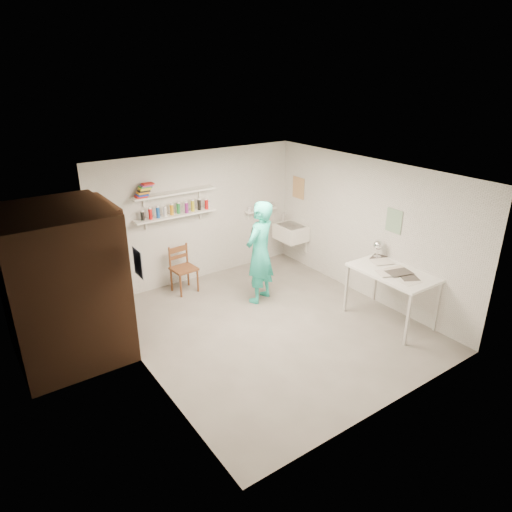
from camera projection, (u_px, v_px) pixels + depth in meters
floor at (271, 327)px, 7.12m from camera, size 4.00×4.50×0.02m
ceiling at (273, 173)px, 6.19m from camera, size 4.00×4.50×0.02m
wall_back at (198, 217)px, 8.37m from camera, size 4.00×0.02×2.40m
wall_front at (396, 320)px, 4.94m from camera, size 4.00×0.02×2.40m
wall_left at (140, 291)px, 5.60m from camera, size 0.02×4.50×2.40m
wall_right at (367, 229)px, 7.72m from camera, size 0.02×4.50×2.40m
doorway_recess at (115, 275)px, 6.48m from camera, size 0.02×0.90×2.00m
corridor_box at (63, 285)px, 6.09m from camera, size 1.40×1.50×2.10m
door_lintel at (107, 204)px, 6.09m from camera, size 0.06×1.05×0.10m
door_jamb_near at (129, 288)px, 6.11m from camera, size 0.06×0.10×2.00m
door_jamb_far at (105, 264)px, 6.87m from camera, size 0.06×0.10×2.00m
shelf_lower at (176, 215)px, 7.95m from camera, size 1.50×0.22×0.03m
shelf_upper at (174, 193)px, 7.80m from camera, size 1.50×0.22×0.03m
ledge_shelf at (261, 210)px, 9.05m from camera, size 0.70×0.14×0.03m
poster_left at (138, 263)px, 5.51m from camera, size 0.01×0.28×0.36m
poster_right_a at (298, 188)px, 8.94m from camera, size 0.01×0.34×0.42m
poster_right_b at (394, 221)px, 7.17m from camera, size 0.01×0.30×0.38m
belfast_sink at (291, 232)px, 9.06m from camera, size 0.48×0.60×0.30m
man at (260, 252)px, 7.60m from camera, size 0.76×0.64×1.76m
wall_clock at (257, 232)px, 7.69m from camera, size 0.31×0.15×0.32m
wooden_chair at (184, 269)px, 8.07m from camera, size 0.44×0.42×0.87m
work_table at (390, 296)px, 7.12m from camera, size 0.78×1.29×0.86m
desk_lamp at (378, 245)px, 7.37m from camera, size 0.16×0.16×0.16m
spray_cans at (176, 210)px, 7.91m from camera, size 1.32×0.06×0.17m
book_stack at (144, 190)px, 7.47m from camera, size 0.32×0.14×0.22m
ledge_pots at (261, 207)px, 9.02m from camera, size 0.48×0.07×0.09m
papers at (394, 270)px, 6.95m from camera, size 0.30×0.22×0.03m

